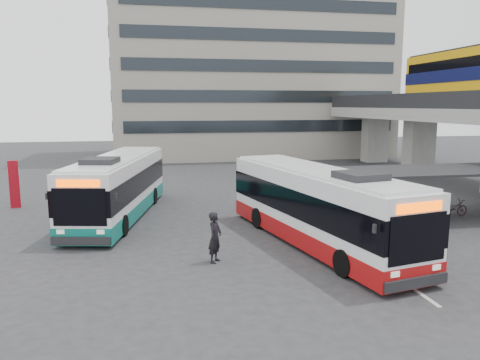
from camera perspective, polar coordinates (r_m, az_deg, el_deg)
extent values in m
plane|color=#28282B|center=(19.84, 5.88, -7.77)|extent=(120.00, 120.00, 0.00)
cube|color=gray|center=(42.76, 20.97, 3.91)|extent=(2.20, 1.60, 4.60)
cube|color=gray|center=(49.71, 16.10, 4.81)|extent=(2.20, 1.60, 4.60)
cube|color=gray|center=(37.67, 26.04, 7.16)|extent=(8.00, 32.00, 0.90)
cube|color=black|center=(35.54, 21.26, 9.01)|extent=(0.35, 32.00, 1.10)
cylinder|color=#595B60|center=(25.17, 10.83, -1.45)|extent=(0.12, 0.12, 2.40)
cylinder|color=#595B60|center=(21.94, 14.32, -3.13)|extent=(0.12, 0.12, 2.40)
cube|color=black|center=(25.62, 22.46, 1.10)|extent=(10.00, 4.00, 0.12)
imported|color=black|center=(24.02, 14.15, -3.90)|extent=(1.71, 0.60, 0.90)
imported|color=black|center=(25.25, 19.65, -3.41)|extent=(1.66, 0.47, 1.00)
imported|color=black|center=(26.70, 24.59, -3.16)|extent=(1.71, 0.60, 0.90)
cube|color=gray|center=(55.78, 1.10, 16.10)|extent=(30.00, 15.00, 25.00)
cube|color=beige|center=(15.68, 21.55, -13.05)|extent=(0.15, 1.60, 0.01)
cube|color=beige|center=(18.11, 16.41, -9.77)|extent=(0.15, 1.60, 0.01)
cube|color=beige|center=(20.68, 12.58, -7.23)|extent=(0.15, 1.60, 0.01)
cube|color=white|center=(19.63, 9.27, -2.76)|extent=(4.69, 11.76, 2.64)
cube|color=maroon|center=(19.92, 9.18, -6.20)|extent=(4.74, 11.81, 0.72)
cube|color=black|center=(19.60, 9.28, -2.41)|extent=(4.76, 11.80, 1.10)
cube|color=#FC4E00|center=(14.96, 21.03, -3.14)|extent=(1.69, 0.42, 0.29)
cube|color=black|center=(17.03, 14.49, 0.48)|extent=(1.74, 1.80, 0.27)
cylinder|color=black|center=(16.39, 12.56, -9.87)|extent=(0.47, 1.00, 0.96)
cylinder|color=black|center=(23.18, 7.41, -4.09)|extent=(0.47, 1.00, 0.96)
cube|color=white|center=(24.91, -14.57, -0.43)|extent=(4.73, 11.69, 2.62)
cube|color=#0B6558|center=(25.14, -14.46, -3.16)|extent=(4.77, 11.74, 0.71)
cube|color=black|center=(24.89, -14.58, -0.16)|extent=(4.79, 11.72, 1.10)
cube|color=#FC4E00|center=(19.38, -19.13, -0.39)|extent=(1.68, 0.43, 0.29)
cube|color=black|center=(21.99, -16.69, 2.24)|extent=(1.74, 1.79, 0.27)
cylinder|color=black|center=(22.11, -19.80, -5.23)|extent=(0.48, 0.99, 0.95)
cylinder|color=black|center=(27.94, -10.50, -1.90)|extent=(0.48, 0.99, 0.95)
imported|color=black|center=(17.33, -3.07, -6.99)|extent=(0.75, 0.83, 1.90)
cube|color=maroon|center=(29.14, -25.82, -0.48)|extent=(0.56, 0.29, 2.69)
cube|color=white|center=(29.05, -25.91, 0.88)|extent=(0.58, 0.18, 0.54)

